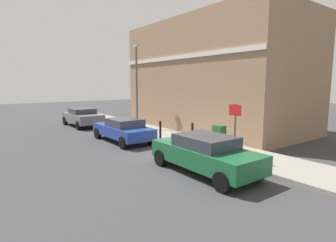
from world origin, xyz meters
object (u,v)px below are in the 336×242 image
bollard_far_kerb (160,129)px  bollard_near_cabinet (192,132)px  lamppost (137,83)px  utility_cabinet (219,138)px  car_grey (83,117)px  car_blue (123,129)px  car_green (205,153)px  street_sign (235,123)px

bollard_far_kerb → bollard_near_cabinet: bearing=-58.1°
bollard_near_cabinet → lamppost: (-0.04, 5.75, 2.60)m
utility_cabinet → bollard_far_kerb: (-0.88, 3.56, 0.02)m
car_grey → utility_cabinet: car_grey is taller
car_blue → car_green: bearing=178.9°
car_green → bollard_far_kerb: bearing=-17.2°
car_grey → utility_cabinet: 11.93m
car_blue → lamppost: size_ratio=0.76×
street_sign → bollard_near_cabinet: bearing=75.1°
utility_cabinet → street_sign: bearing=-117.9°
car_blue → utility_cabinet: car_blue is taller
utility_cabinet → bollard_far_kerb: utility_cabinet is taller
utility_cabinet → bollard_near_cabinet: size_ratio=1.11×
utility_cabinet → bollard_far_kerb: 3.66m
car_blue → bollard_near_cabinet: size_ratio=4.17×
car_green → lamppost: size_ratio=0.77×
bollard_near_cabinet → bollard_far_kerb: bearing=121.9°
bollard_far_kerb → lamppost: (0.94, 4.18, 2.60)m
utility_cabinet → bollard_near_cabinet: utility_cabinet is taller
lamppost → car_green: bearing=-105.7°
car_green → bollard_far_kerb: car_green is taller
car_grey → bollard_far_kerb: bearing=-170.0°
car_green → bollard_near_cabinet: bearing=-35.3°
street_sign → bollard_far_kerb: bearing=90.2°
car_grey → lamppost: 5.34m
bollard_near_cabinet → street_sign: street_sign is taller
car_green → car_blue: car_green is taller
street_sign → lamppost: (0.93, 9.36, 1.64)m
car_grey → utility_cabinet: (2.44, -11.67, -0.04)m
car_green → street_sign: (1.72, 0.08, 0.92)m
car_grey → car_green: bearing=178.5°
bollard_far_kerb → lamppost: bearing=77.3°
car_blue → car_grey: 6.81m
bollard_near_cabinet → lamppost: 6.31m
car_grey → bollard_near_cabinet: bearing=-166.2°
car_blue → utility_cabinet: size_ratio=3.77×
car_green → lamppost: (2.65, 9.44, 2.56)m
car_green → car_blue: (0.08, 6.57, -0.05)m
car_blue → street_sign: (1.64, -6.49, 0.97)m
utility_cabinet → bollard_near_cabinet: (0.10, 1.99, 0.02)m
car_green → utility_cabinet: (2.58, 1.71, -0.06)m
car_grey → street_sign: (1.58, -13.30, 0.94)m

